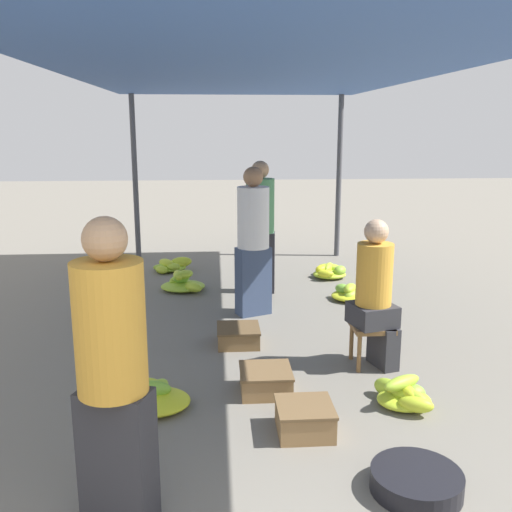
{
  "coord_description": "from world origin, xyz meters",
  "views": [
    {
      "loc": [
        -0.36,
        -1.91,
        2.0
      ],
      "look_at": [
        0.0,
        3.06,
        0.86
      ],
      "focal_mm": 40.0,
      "sensor_mm": 36.0,
      "label": 1
    }
  ],
  "objects_px": {
    "banana_pile_left_0": "(152,397)",
    "crate_mid": "(305,419)",
    "crate_far": "(238,336)",
    "banana_pile_right_2": "(329,271)",
    "basin_black": "(416,481)",
    "vendor_seated": "(376,292)",
    "crate_near": "(266,381)",
    "stool": "(372,332)",
    "banana_pile_left_1": "(183,283)",
    "shopper_walking_mid": "(253,239)",
    "banana_pile_right_1": "(352,294)",
    "banana_pile_right_0": "(404,395)",
    "banana_pile_left_2": "(171,266)",
    "shopper_walking_far": "(260,225)",
    "vendor_foreground": "(113,374)"
  },
  "relations": [
    {
      "from": "vendor_foreground",
      "to": "banana_pile_left_1",
      "type": "relative_size",
      "value": 2.34
    },
    {
      "from": "banana_pile_left_1",
      "to": "stool",
      "type": "bearing_deg",
      "value": -54.59
    },
    {
      "from": "banana_pile_left_0",
      "to": "crate_near",
      "type": "distance_m",
      "value": 0.87
    },
    {
      "from": "vendor_foreground",
      "to": "vendor_seated",
      "type": "bearing_deg",
      "value": 45.82
    },
    {
      "from": "banana_pile_right_2",
      "to": "crate_near",
      "type": "distance_m",
      "value": 3.55
    },
    {
      "from": "shopper_walking_mid",
      "to": "basin_black",
      "type": "bearing_deg",
      "value": -77.54
    },
    {
      "from": "vendor_seated",
      "to": "banana_pile_right_2",
      "type": "bearing_deg",
      "value": 86.09
    },
    {
      "from": "banana_pile_right_1",
      "to": "crate_near",
      "type": "bearing_deg",
      "value": -117.79
    },
    {
      "from": "crate_mid",
      "to": "shopper_walking_mid",
      "type": "height_order",
      "value": "shopper_walking_mid"
    },
    {
      "from": "vendor_seated",
      "to": "banana_pile_right_0",
      "type": "bearing_deg",
      "value": -87.61
    },
    {
      "from": "vendor_seated",
      "to": "banana_pile_left_1",
      "type": "bearing_deg",
      "value": 125.62
    },
    {
      "from": "banana_pile_left_0",
      "to": "crate_mid",
      "type": "bearing_deg",
      "value": -22.55
    },
    {
      "from": "banana_pile_right_0",
      "to": "banana_pile_right_1",
      "type": "bearing_deg",
      "value": 84.81
    },
    {
      "from": "basin_black",
      "to": "crate_far",
      "type": "xyz_separation_m",
      "value": [
        -0.9,
        2.28,
        0.02
      ]
    },
    {
      "from": "banana_pile_right_0",
      "to": "crate_near",
      "type": "relative_size",
      "value": 1.32
    },
    {
      "from": "basin_black",
      "to": "crate_far",
      "type": "height_order",
      "value": "crate_far"
    },
    {
      "from": "banana_pile_right_0",
      "to": "shopper_walking_far",
      "type": "distance_m",
      "value": 3.22
    },
    {
      "from": "banana_pile_left_0",
      "to": "banana_pile_left_1",
      "type": "distance_m",
      "value": 3.04
    },
    {
      "from": "basin_black",
      "to": "banana_pile_left_2",
      "type": "bearing_deg",
      "value": 108.73
    },
    {
      "from": "crate_far",
      "to": "vendor_seated",
      "type": "bearing_deg",
      "value": -26.39
    },
    {
      "from": "banana_pile_right_0",
      "to": "banana_pile_right_2",
      "type": "height_order",
      "value": "banana_pile_right_0"
    },
    {
      "from": "vendor_seated",
      "to": "shopper_walking_far",
      "type": "relative_size",
      "value": 0.79
    },
    {
      "from": "basin_black",
      "to": "crate_mid",
      "type": "distance_m",
      "value": 0.85
    },
    {
      "from": "vendor_seated",
      "to": "banana_pile_right_2",
      "type": "xyz_separation_m",
      "value": [
        0.2,
        2.91,
        -0.57
      ]
    },
    {
      "from": "banana_pile_right_2",
      "to": "shopper_walking_far",
      "type": "height_order",
      "value": "shopper_walking_far"
    },
    {
      "from": "crate_far",
      "to": "banana_pile_right_2",
      "type": "bearing_deg",
      "value": 60.61
    },
    {
      "from": "stool",
      "to": "crate_near",
      "type": "relative_size",
      "value": 0.92
    },
    {
      "from": "stool",
      "to": "vendor_seated",
      "type": "distance_m",
      "value": 0.35
    },
    {
      "from": "banana_pile_left_2",
      "to": "stool",
      "type": "bearing_deg",
      "value": -60.09
    },
    {
      "from": "crate_near",
      "to": "stool",
      "type": "bearing_deg",
      "value": 25.33
    },
    {
      "from": "crate_mid",
      "to": "banana_pile_right_0",
      "type": "bearing_deg",
      "value": 22.45
    },
    {
      "from": "shopper_walking_mid",
      "to": "banana_pile_left_1",
      "type": "bearing_deg",
      "value": 129.49
    },
    {
      "from": "basin_black",
      "to": "banana_pile_right_2",
      "type": "xyz_separation_m",
      "value": [
        0.43,
        4.64,
        0.02
      ]
    },
    {
      "from": "stool",
      "to": "banana_pile_left_2",
      "type": "distance_m",
      "value": 3.9
    },
    {
      "from": "vendor_seated",
      "to": "banana_pile_left_0",
      "type": "distance_m",
      "value": 1.99
    },
    {
      "from": "vendor_seated",
      "to": "shopper_walking_mid",
      "type": "distance_m",
      "value": 1.72
    },
    {
      "from": "banana_pile_right_0",
      "to": "crate_mid",
      "type": "xyz_separation_m",
      "value": [
        -0.78,
        -0.32,
        0.02
      ]
    },
    {
      "from": "banana_pile_right_1",
      "to": "banana_pile_left_2",
      "type": "bearing_deg",
      "value": 146.15
    },
    {
      "from": "vendor_seated",
      "to": "crate_near",
      "type": "distance_m",
      "value": 1.19
    },
    {
      "from": "banana_pile_left_0",
      "to": "banana_pile_left_1",
      "type": "height_order",
      "value": "banana_pile_left_1"
    },
    {
      "from": "vendor_foreground",
      "to": "shopper_walking_far",
      "type": "relative_size",
      "value": 1.0
    },
    {
      "from": "banana_pile_right_0",
      "to": "shopper_walking_mid",
      "type": "relative_size",
      "value": 0.33
    },
    {
      "from": "basin_black",
      "to": "banana_pile_right_0",
      "type": "height_order",
      "value": "banana_pile_right_0"
    },
    {
      "from": "crate_mid",
      "to": "crate_far",
      "type": "xyz_separation_m",
      "value": [
        -0.38,
        1.61,
        -0.01
      ]
    },
    {
      "from": "basin_black",
      "to": "shopper_walking_far",
      "type": "relative_size",
      "value": 0.32
    },
    {
      "from": "crate_near",
      "to": "crate_far",
      "type": "bearing_deg",
      "value": 99.59
    },
    {
      "from": "banana_pile_right_1",
      "to": "banana_pile_right_0",
      "type": "bearing_deg",
      "value": -95.19
    },
    {
      "from": "banana_pile_right_0",
      "to": "banana_pile_right_1",
      "type": "xyz_separation_m",
      "value": [
        0.24,
        2.61,
        -0.01
      ]
    },
    {
      "from": "banana_pile_left_0",
      "to": "shopper_walking_far",
      "type": "bearing_deg",
      "value": 70.65
    },
    {
      "from": "basin_black",
      "to": "crate_mid",
      "type": "bearing_deg",
      "value": 128.02
    }
  ]
}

